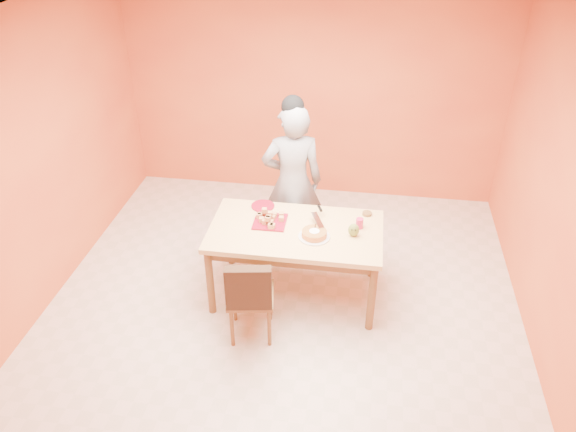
# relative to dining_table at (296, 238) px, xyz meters

# --- Properties ---
(floor) EXTENTS (5.00, 5.00, 0.00)m
(floor) POSITION_rel_dining_table_xyz_m (-0.09, -0.41, -0.67)
(floor) COLOR beige
(floor) RESTS_ON ground
(ceiling) EXTENTS (5.00, 5.00, 0.00)m
(ceiling) POSITION_rel_dining_table_xyz_m (-0.09, -0.41, 2.03)
(ceiling) COLOR silver
(ceiling) RESTS_ON wall_back
(wall_back) EXTENTS (4.50, 0.00, 4.50)m
(wall_back) POSITION_rel_dining_table_xyz_m (-0.09, 2.09, 0.68)
(wall_back) COLOR orange
(wall_back) RESTS_ON floor
(wall_left) EXTENTS (0.00, 5.00, 5.00)m
(wall_left) POSITION_rel_dining_table_xyz_m (-2.34, -0.41, 0.68)
(wall_left) COLOR orange
(wall_left) RESTS_ON floor
(wall_right) EXTENTS (0.00, 5.00, 5.00)m
(wall_right) POSITION_rel_dining_table_xyz_m (2.16, -0.41, 0.68)
(wall_right) COLOR orange
(wall_right) RESTS_ON floor
(dining_table) EXTENTS (1.60, 0.90, 0.76)m
(dining_table) POSITION_rel_dining_table_xyz_m (0.00, 0.00, 0.00)
(dining_table) COLOR #D8BB71
(dining_table) RESTS_ON floor
(dining_chair) EXTENTS (0.47, 0.53, 0.88)m
(dining_chair) POSITION_rel_dining_table_xyz_m (-0.31, -0.62, -0.21)
(dining_chair) COLOR brown
(dining_chair) RESTS_ON floor
(pastry_pile) EXTENTS (0.27, 0.27, 0.09)m
(pastry_pile) POSITION_rel_dining_table_xyz_m (-0.25, 0.08, 0.16)
(pastry_pile) COLOR tan
(pastry_pile) RESTS_ON pastry_platter
(person) EXTENTS (0.70, 0.54, 1.71)m
(person) POSITION_rel_dining_table_xyz_m (-0.13, 0.70, 0.19)
(person) COLOR gray
(person) RESTS_ON floor
(pastry_platter) EXTENTS (0.31, 0.31, 0.02)m
(pastry_platter) POSITION_rel_dining_table_xyz_m (-0.25, 0.08, 0.10)
(pastry_platter) COLOR maroon
(pastry_platter) RESTS_ON dining_table
(red_dinner_plate) EXTENTS (0.30, 0.30, 0.01)m
(red_dinner_plate) POSITION_rel_dining_table_xyz_m (-0.38, 0.35, 0.10)
(red_dinner_plate) COLOR maroon
(red_dinner_plate) RESTS_ON dining_table
(white_cake_plate) EXTENTS (0.31, 0.31, 0.01)m
(white_cake_plate) POSITION_rel_dining_table_xyz_m (0.18, -0.10, 0.10)
(white_cake_plate) COLOR silver
(white_cake_plate) RESTS_ON dining_table
(sponge_cake) EXTENTS (0.28, 0.28, 0.05)m
(sponge_cake) POSITION_rel_dining_table_xyz_m (0.18, -0.10, 0.13)
(sponge_cake) COLOR #C67233
(sponge_cake) RESTS_ON white_cake_plate
(cake_server) EXTENTS (0.15, 0.28, 0.01)m
(cake_server) POSITION_rel_dining_table_xyz_m (0.19, 0.08, 0.17)
(cake_server) COLOR silver
(cake_server) RESTS_ON sponge_cake
(egg_ornament) EXTENTS (0.11, 0.10, 0.13)m
(egg_ornament) POSITION_rel_dining_table_xyz_m (0.53, -0.03, 0.16)
(egg_ornament) COLOR olive
(egg_ornament) RESTS_ON dining_table
(magenta_glass) EXTENTS (0.09, 0.09, 0.10)m
(magenta_glass) POSITION_rel_dining_table_xyz_m (0.58, 0.11, 0.14)
(magenta_glass) COLOR #C01C4B
(magenta_glass) RESTS_ON dining_table
(checker_tin) EXTENTS (0.10, 0.10, 0.03)m
(checker_tin) POSITION_rel_dining_table_xyz_m (0.64, 0.35, 0.11)
(checker_tin) COLOR #311F0D
(checker_tin) RESTS_ON dining_table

